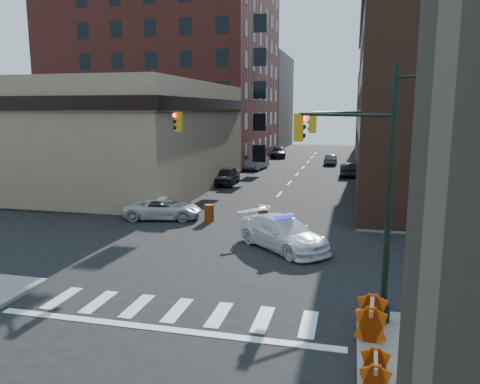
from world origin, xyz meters
The scene contains 30 objects.
ground centered at (0.00, 0.00, 0.00)m, with size 140.00×140.00×0.00m, color black.
sidewalk_nw centered at (-23.00, 32.75, 0.07)m, with size 34.00×54.50×0.15m, color gray.
bank_building centered at (-17.00, 16.50, 4.50)m, with size 22.00×22.00×9.00m, color #917D5F.
apartment_block centered at (-18.50, 40.00, 12.00)m, with size 25.00×25.00×24.00m, color maroon.
commercial_row_ne centered at (13.00, 22.50, 7.00)m, with size 14.00×34.00×14.00m, color #4A2B1D.
filler_nw centered at (-16.00, 62.00, 8.00)m, with size 20.00×18.00×16.00m, color brown.
filler_ne centered at (14.00, 58.00, 6.00)m, with size 16.00×16.00×12.00m, color maroon.
signal_pole_se centered at (6.04, -5.52, 4.61)m, with size 5.40×5.27×8.00m.
signal_pole_nw centered at (-5.85, 5.34, 4.34)m, with size 3.58×3.67×8.00m.
signal_pole_ne centered at (5.84, 5.35, 4.34)m, with size 3.67×3.58×8.00m.
tree_ne_near centered at (7.50, 26.00, 3.49)m, with size 3.00×3.00×4.85m.
tree_ne_far centered at (7.50, 34.00, 3.49)m, with size 3.00×3.00×4.85m.
police_car centered at (2.46, 1.23, 0.79)m, with size 2.22×5.46×1.59m, color white.
pickup centered at (-5.80, 5.80, 0.67)m, with size 2.22×4.80×1.34m, color silver.
parked_car_wnear centered at (-5.50, 19.81, 0.79)m, with size 1.87×4.65×1.59m, color black.
parked_car_wfar centered at (-5.05, 31.19, 0.79)m, with size 1.66×4.77×1.57m, color gray.
parked_car_wdeep centered at (-4.65, 44.67, 0.75)m, with size 2.11×5.18×1.50m, color black.
parked_car_enear centered at (5.18, 27.86, 0.69)m, with size 1.46×4.19×1.38m, color black.
parked_car_efar centered at (2.99, 38.21, 0.70)m, with size 1.65×4.09×1.39m, color gray.
pedestrian_a centered at (-10.60, 8.11, 0.94)m, with size 0.58×0.38×1.58m, color black.
pedestrian_b centered at (-9.66, 7.50, 1.11)m, with size 0.93×0.73×1.92m, color black.
pedestrian_c centered at (-13.00, 7.86, 1.15)m, with size 1.18×0.49×2.01m, color #1D222C.
barrel_road centered at (0.54, 6.00, 0.56)m, with size 0.62×0.62×1.11m, color #DF440A.
barrel_bank centered at (-2.79, 5.83, 0.52)m, with size 0.59×0.59×1.05m, color #CD4C09.
barricade_se_a centered at (8.48, -5.84, 0.60)m, with size 1.20×0.60×0.90m, color orange, non-canonical shape.
barricade_se_b centered at (6.40, -7.31, 0.66)m, with size 1.37×0.68×1.03m, color orange, non-canonical shape.
barricade_se_c centered at (8.50, -8.50, 0.63)m, with size 1.27×0.63×0.95m, color orange, non-canonical shape.
barricade_se_d centered at (6.40, -10.19, 0.56)m, with size 1.10×0.55×0.82m, color #DD4B0A, non-canonical shape.
barricade_nw_a centered at (-7.60, 7.81, 0.58)m, with size 1.15×0.58×0.86m, color #D05709, non-canonical shape.
barricade_nw_b centered at (-9.49, 8.00, 0.61)m, with size 1.24×0.62×0.93m, color orange, non-canonical shape.
Camera 1 is at (5.66, -20.99, 6.86)m, focal length 35.00 mm.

